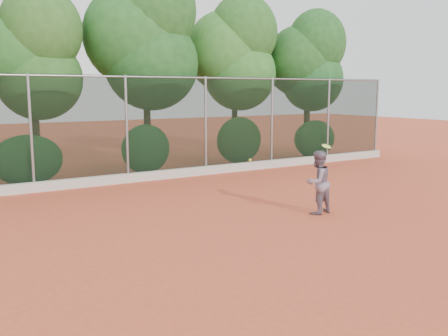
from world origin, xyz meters
TOP-DOWN VIEW (x-y plane):
  - ground at (0.00, 0.00)m, footprint 80.00×80.00m
  - concrete_curb at (0.00, 6.82)m, footprint 24.00×0.20m
  - tennis_player at (2.32, 0.37)m, footprint 0.84×0.70m
  - chainlink_fence at (-0.00, 7.00)m, footprint 24.09×0.09m
  - foliage_backdrop at (-0.55, 8.98)m, footprint 23.70×3.63m
  - tennis_racket at (2.54, 0.35)m, footprint 0.29×0.27m
  - tennis_ball_in_flight at (0.58, 0.79)m, footprint 0.07×0.07m

SIDE VIEW (x-z plane):
  - ground at x=0.00m, z-range 0.00..0.00m
  - concrete_curb at x=0.00m, z-range 0.00..0.30m
  - tennis_player at x=2.32m, z-range 0.00..1.57m
  - tennis_ball_in_flight at x=0.58m, z-range 1.38..1.45m
  - tennis_racket at x=2.54m, z-range 1.35..1.89m
  - chainlink_fence at x=0.00m, z-range 0.11..3.61m
  - foliage_backdrop at x=-0.55m, z-range 0.63..8.18m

